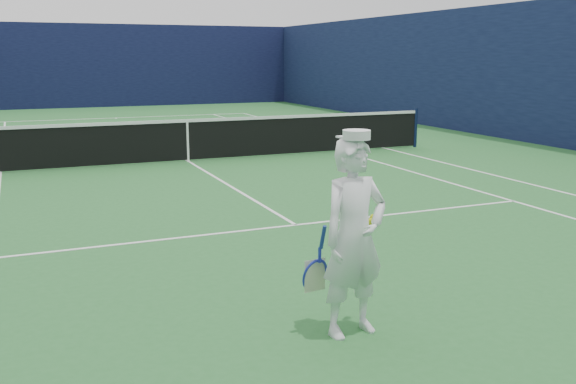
% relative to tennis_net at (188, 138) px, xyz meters
% --- Properties ---
extents(ground, '(80.00, 80.00, 0.00)m').
position_rel_tennis_net_xyz_m(ground, '(0.00, 0.00, -0.55)').
color(ground, '#26652D').
rests_on(ground, ground).
extents(court_markings, '(11.03, 23.83, 0.01)m').
position_rel_tennis_net_xyz_m(court_markings, '(0.00, 0.00, -0.55)').
color(court_markings, white).
rests_on(court_markings, ground).
extents(windscreen_fence, '(20.12, 36.12, 4.00)m').
position_rel_tennis_net_xyz_m(windscreen_fence, '(0.00, 0.00, 1.45)').
color(windscreen_fence, '#0E1234').
rests_on(windscreen_fence, ground).
extents(tennis_net, '(12.88, 0.09, 1.07)m').
position_rel_tennis_net_xyz_m(tennis_net, '(0.00, 0.00, 0.00)').
color(tennis_net, '#141E4C').
rests_on(tennis_net, ground).
extents(tennis_player, '(0.81, 0.51, 1.85)m').
position_rel_tennis_net_xyz_m(tennis_player, '(-1.04, -10.06, 0.35)').
color(tennis_player, white).
rests_on(tennis_player, ground).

